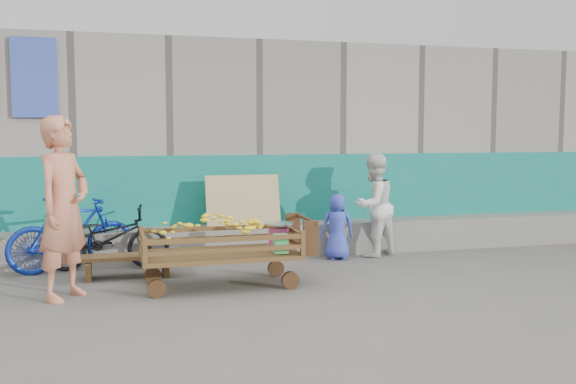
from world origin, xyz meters
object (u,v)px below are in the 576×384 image
object	(u,v)px
banana_cart	(217,238)
bicycle_blue	(72,234)
bicycle_dark	(107,238)
vendor_man	(64,208)
child	(337,226)
bench	(128,261)
woman	(374,205)

from	to	relation	value
banana_cart	bicycle_blue	xyz separation A→B (m)	(-1.59, 1.25, -0.08)
bicycle_dark	bicycle_blue	size ratio (longest dim) A/B	0.98
vendor_man	bicycle_dark	bearing A→B (deg)	17.22
child	bicycle_dark	world-z (taller)	child
banana_cart	bench	bearing A→B (deg)	142.85
banana_cart	bicycle_dark	xyz separation A→B (m)	(-1.18, 1.25, -0.15)
bench	woman	xyz separation A→B (m)	(3.32, 0.47, 0.51)
bicycle_blue	woman	bearing A→B (deg)	-104.88
banana_cart	bench	distance (m)	1.24
child	bicycle_dark	bearing A→B (deg)	8.53
banana_cart	woman	bearing A→B (deg)	26.68
woman	bicycle_blue	bearing A→B (deg)	-26.91
bench	woman	size ratio (longest dim) A/B	0.78
bicycle_dark	woman	bearing A→B (deg)	-85.07
vendor_man	child	bearing A→B (deg)	-36.35
vendor_man	bench	bearing A→B (deg)	-4.02
bench	vendor_man	size ratio (longest dim) A/B	0.59
bicycle_blue	banana_cart	bearing A→B (deg)	-142.20
bench	woman	bearing A→B (deg)	8.06
bench	bicycle_blue	xyz separation A→B (m)	(-0.64, 0.53, 0.26)
bench	bicycle_dark	world-z (taller)	bicycle_dark
vendor_man	child	size ratio (longest dim) A/B	2.10
child	bicycle_blue	world-z (taller)	bicycle_blue
banana_cart	woman	xyz separation A→B (m)	(2.37, 1.19, 0.16)
bicycle_dark	bicycle_blue	xyz separation A→B (m)	(-0.41, 0.00, 0.07)
bench	woman	world-z (taller)	woman
banana_cart	bicycle_dark	world-z (taller)	banana_cart
banana_cart	child	xyz separation A→B (m)	(1.81, 1.11, -0.10)
vendor_man	bicycle_blue	distance (m)	1.42
bicycle_dark	bicycle_blue	bearing A→B (deg)	95.84
woman	banana_cart	bearing A→B (deg)	0.59
child	vendor_man	bearing A→B (deg)	30.57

